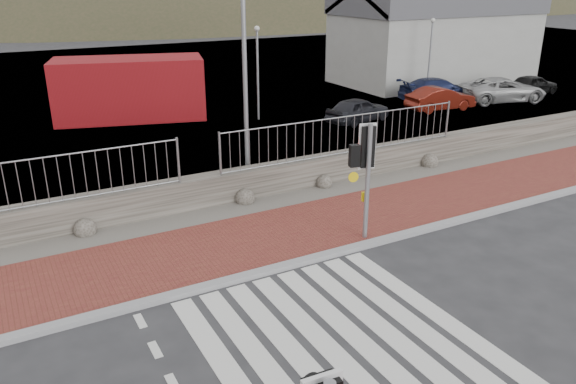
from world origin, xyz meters
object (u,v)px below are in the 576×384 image
streetlight (249,47)px  car_b (440,99)px  car_a (358,110)px  car_d (502,90)px  car_c (438,90)px  traffic_signal_far (367,158)px  shipping_container (130,89)px  car_e (532,85)px

streetlight → car_b: 14.14m
car_a → car_d: size_ratio=0.72×
car_a → car_d: (9.11, -0.01, 0.07)m
streetlight → car_c: 15.94m
traffic_signal_far → car_d: size_ratio=0.66×
car_b → car_d: car_d is taller
shipping_container → car_d: bearing=-2.2°
shipping_container → car_b: 14.67m
streetlight → shipping_container: 11.26m
streetlight → car_d: bearing=39.7°
car_a → car_c: 6.41m
traffic_signal_far → car_b: traffic_signal_far is taller
streetlight → car_c: streetlight is taller
streetlight → car_b: size_ratio=2.20×
shipping_container → car_b: (13.55, -5.56, -0.79)m
car_b → traffic_signal_far: bearing=135.8°
streetlight → car_a: (7.71, 5.27, -3.69)m
car_a → car_b: size_ratio=0.95×
traffic_signal_far → car_a: bearing=-111.2°
streetlight → car_c: size_ratio=1.80×
streetlight → shipping_container: (-0.96, 10.84, -2.89)m
car_b → streetlight: bearing=118.3°
car_c → car_e: size_ratio=1.29×
car_c → car_e: (5.81, -1.12, -0.05)m
streetlight → car_e: 20.88m
car_b → car_e: size_ratio=1.06×
car_e → traffic_signal_far: bearing=114.9°
shipping_container → car_e: 21.31m
car_c → streetlight: bearing=127.5°
shipping_container → car_e: size_ratio=2.01×
traffic_signal_far → shipping_container: traffic_signal_far is taller
shipping_container → car_d: 18.65m
car_d → car_e: bearing=-65.4°
car_a → car_c: (6.21, 1.61, 0.05)m
traffic_signal_far → car_c: size_ratio=0.71×
shipping_container → car_c: bearing=0.3°
streetlight → car_c: (13.91, 6.88, -3.64)m
car_c → car_d: 3.32m
streetlight → car_c: bearing=48.7°
car_b → car_e: bearing=-80.7°
traffic_signal_far → car_e: (18.90, 10.47, -1.59)m
streetlight → car_d: (16.81, 5.25, -3.62)m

